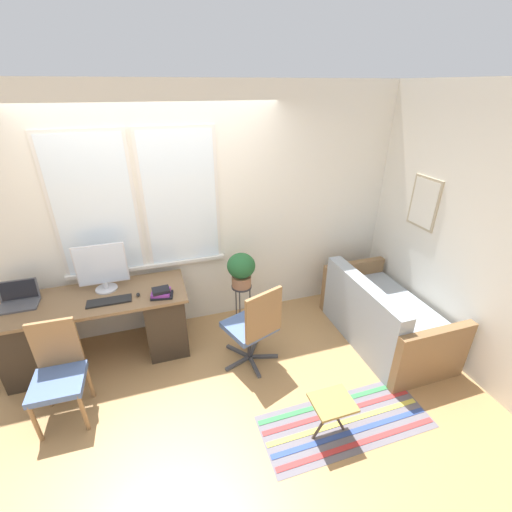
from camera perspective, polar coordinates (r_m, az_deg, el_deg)
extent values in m
plane|color=tan|center=(3.90, -11.64, -16.63)|extent=(14.00, 14.00, 0.00)
cube|color=white|center=(3.84, -14.90, 6.13)|extent=(9.00, 0.06, 2.70)
cube|color=silver|center=(3.77, -25.32, 7.35)|extent=(0.81, 0.02, 1.47)
cube|color=white|center=(3.76, -25.34, 7.30)|extent=(0.74, 0.01, 1.40)
cube|color=silver|center=(3.75, -12.38, 9.19)|extent=(0.81, 0.02, 1.47)
cube|color=white|center=(3.74, -12.37, 9.15)|extent=(0.74, 0.01, 1.40)
cube|color=silver|center=(4.01, -17.39, -1.46)|extent=(1.70, 0.11, 0.04)
cube|color=white|center=(4.24, 25.91, 6.27)|extent=(0.06, 9.00, 2.70)
cube|color=tan|center=(4.15, 26.24, 7.93)|extent=(0.02, 0.39, 0.56)
cube|color=silver|center=(4.15, 26.16, 7.93)|extent=(0.01, 0.34, 0.51)
cube|color=brown|center=(3.79, -25.55, -6.50)|extent=(1.80, 0.67, 0.03)
cube|color=#33281E|center=(4.15, -33.66, -11.87)|extent=(0.40, 0.59, 0.72)
cube|color=#33281E|center=(3.93, -14.86, -9.86)|extent=(0.40, 0.59, 0.72)
cube|color=#4C4C51|center=(3.98, -34.83, -6.91)|extent=(0.34, 0.21, 0.02)
cube|color=#4C4C51|center=(4.03, -34.82, -4.66)|extent=(0.34, 0.05, 0.20)
cube|color=black|center=(4.02, -34.84, -4.69)|extent=(0.31, 0.04, 0.18)
cylinder|color=silver|center=(3.86, -23.63, -5.00)|extent=(0.22, 0.22, 0.02)
cylinder|color=silver|center=(3.84, -23.75, -4.44)|extent=(0.04, 0.04, 0.07)
cube|color=silver|center=(3.74, -24.40, -1.29)|extent=(0.49, 0.02, 0.42)
cube|color=silver|center=(3.72, -24.42, -1.38)|extent=(0.46, 0.01, 0.40)
cube|color=black|center=(3.64, -23.26, -6.93)|extent=(0.41, 0.14, 0.02)
ellipsoid|color=black|center=(3.63, -19.06, -6.11)|extent=(0.04, 0.06, 0.03)
cube|color=black|center=(3.55, -15.40, -6.35)|extent=(0.23, 0.18, 0.02)
cube|color=purple|center=(3.55, -15.56, -5.88)|extent=(0.21, 0.19, 0.03)
cube|color=black|center=(3.53, -15.57, -5.53)|extent=(0.17, 0.14, 0.03)
cylinder|color=olive|center=(3.54, -32.89, -22.36)|extent=(0.04, 0.04, 0.41)
cylinder|color=olive|center=(3.43, -26.82, -22.26)|extent=(0.04, 0.04, 0.41)
cylinder|color=olive|center=(3.78, -31.58, -18.40)|extent=(0.04, 0.04, 0.41)
cylinder|color=olive|center=(3.68, -26.02, -18.16)|extent=(0.04, 0.04, 0.41)
cube|color=#4C6699|center=(3.46, -30.13, -17.85)|extent=(0.42, 0.40, 0.06)
cube|color=olive|center=(3.46, -30.44, -12.37)|extent=(0.37, 0.04, 0.46)
cube|color=#47474C|center=(3.78, -3.02, -17.41)|extent=(0.30, 0.14, 0.03)
cube|color=#47474C|center=(3.74, -0.27, -17.96)|extent=(0.05, 0.31, 0.03)
cube|color=#47474C|center=(3.84, 1.30, -16.39)|extent=(0.30, 0.12, 0.03)
cube|color=#47474C|center=(3.95, -0.41, -14.99)|extent=(0.20, 0.27, 0.03)
cube|color=#47474C|center=(3.91, -2.99, -15.57)|extent=(0.22, 0.26, 0.03)
cylinder|color=#333338|center=(3.71, -1.10, -14.20)|extent=(0.04, 0.04, 0.37)
cube|color=#4C6699|center=(3.57, -1.13, -11.59)|extent=(0.57, 0.56, 0.06)
cube|color=olive|center=(3.26, 1.30, -9.80)|extent=(0.40, 0.18, 0.49)
cube|color=#9EA8B2|center=(4.22, 20.57, -10.15)|extent=(0.83, 1.31, 0.45)
cube|color=#9EA8B2|center=(3.82, 17.51, -6.56)|extent=(0.16, 1.31, 0.34)
cube|color=olive|center=(3.78, 27.22, -14.72)|extent=(0.83, 0.09, 0.64)
cube|color=olive|center=(4.63, 15.67, -4.49)|extent=(0.83, 0.09, 0.64)
cylinder|color=#333338|center=(3.93, -2.42, -5.09)|extent=(0.23, 0.23, 0.02)
cylinder|color=#333338|center=(4.12, -1.00, -8.31)|extent=(0.01, 0.01, 0.56)
cylinder|color=#333338|center=(4.15, -3.32, -8.01)|extent=(0.01, 0.01, 0.56)
cylinder|color=#333338|center=(4.02, -2.69, -9.33)|extent=(0.01, 0.01, 0.56)
cylinder|color=#9E6B4C|center=(3.90, -2.44, -4.18)|extent=(0.22, 0.22, 0.13)
ellipsoid|color=#235B2D|center=(3.80, -2.49, -1.63)|extent=(0.31, 0.31, 0.28)
cube|color=slate|center=(3.41, 14.67, -25.15)|extent=(1.49, 0.58, 0.01)
cube|color=#C63838|center=(3.31, 16.80, -27.68)|extent=(1.46, 0.05, 0.00)
cube|color=#334C99|center=(3.36, 15.71, -26.38)|extent=(1.46, 0.05, 0.00)
cube|color=#DBCC4C|center=(3.41, 14.68, -25.11)|extent=(1.46, 0.05, 0.00)
cube|color=#C63838|center=(3.46, 13.70, -23.87)|extent=(1.46, 0.05, 0.00)
cube|color=#388E4C|center=(3.52, 12.77, -22.67)|extent=(1.46, 0.05, 0.00)
cube|color=olive|center=(3.02, 12.66, -22.72)|extent=(0.33, 0.28, 0.02)
cylinder|color=#4C3D2D|center=(3.15, 11.27, -25.34)|extent=(0.20, 0.02, 0.37)
cylinder|color=#4C3D2D|center=(3.19, 13.27, -24.67)|extent=(0.20, 0.02, 0.37)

